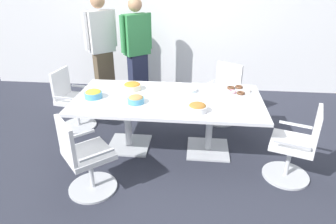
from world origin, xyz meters
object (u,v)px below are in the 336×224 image
at_px(snack_bowl_cookies, 136,99).
at_px(person_standing_0, 102,46).
at_px(office_chair_3, 84,160).
at_px(snack_bowl_chips_yellow, 93,94).
at_px(donut_platter, 238,90).
at_px(plate_stack, 189,90).
at_px(conference_table, 168,107).
at_px(office_chair_1, 223,96).
at_px(snack_bowl_pretzels, 197,107).
at_px(office_chair_0, 296,148).
at_px(office_chair_2, 73,102).
at_px(person_standing_1, 137,49).
at_px(snack_bowl_chips_orange, 132,86).

bearing_deg(snack_bowl_cookies, person_standing_0, 118.13).
distance_m(office_chair_3, snack_bowl_chips_yellow, 0.98).
distance_m(donut_platter, plate_stack, 0.66).
relative_size(conference_table, office_chair_1, 2.64).
distance_m(snack_bowl_chips_yellow, snack_bowl_pretzels, 1.36).
height_order(conference_table, office_chair_3, office_chair_3).
xyz_separation_m(snack_bowl_pretzels, plate_stack, (-0.12, 0.63, -0.03)).
distance_m(office_chair_0, snack_bowl_chips_yellow, 2.54).
relative_size(office_chair_1, office_chair_3, 1.00).
bearing_deg(office_chair_0, snack_bowl_pretzels, 102.60).
bearing_deg(plate_stack, snack_bowl_pretzels, -79.16).
height_order(office_chair_2, person_standing_1, person_standing_1).
height_order(donut_platter, plate_stack, donut_platter).
relative_size(office_chair_2, plate_stack, 4.10).
xyz_separation_m(office_chair_2, person_standing_0, (0.16, 1.16, 0.59)).
relative_size(conference_table, office_chair_0, 2.64).
bearing_deg(conference_table, snack_bowl_cookies, -152.82).
bearing_deg(office_chair_2, snack_bowl_cookies, 67.35).
height_order(office_chair_2, snack_bowl_pretzels, office_chair_2).
bearing_deg(plate_stack, donut_platter, 4.03).
xyz_separation_m(person_standing_1, snack_bowl_chips_orange, (0.21, -1.39, -0.16)).
xyz_separation_m(conference_table, snack_bowl_chips_orange, (-0.52, 0.25, 0.18)).
xyz_separation_m(conference_table, snack_bowl_chips_yellow, (-0.96, -0.08, 0.18)).
bearing_deg(donut_platter, person_standing_1, 141.00).
bearing_deg(office_chair_0, person_standing_0, 72.73).
xyz_separation_m(office_chair_2, snack_bowl_pretzels, (1.90, -0.85, 0.40)).
bearing_deg(office_chair_3, person_standing_0, 150.26).
distance_m(snack_bowl_chips_yellow, snack_bowl_cookies, 0.59).
relative_size(person_standing_1, donut_platter, 5.47).
height_order(office_chair_1, office_chair_3, same).
distance_m(conference_table, snack_bowl_chips_yellow, 0.98).
height_order(conference_table, donut_platter, donut_platter).
relative_size(office_chair_2, person_standing_0, 0.48).
bearing_deg(office_chair_3, snack_bowl_chips_yellow, 148.20).
bearing_deg(office_chair_0, snack_bowl_chips_orange, 89.26).
height_order(office_chair_3, donut_platter, office_chair_3).
xyz_separation_m(conference_table, office_chair_3, (-0.80, -0.97, -0.22)).
bearing_deg(office_chair_0, office_chair_2, 91.40).
height_order(person_standing_1, snack_bowl_chips_orange, person_standing_1).
xyz_separation_m(snack_bowl_chips_yellow, snack_bowl_pretzels, (1.33, -0.28, -0.00)).
relative_size(office_chair_2, donut_platter, 2.72).
relative_size(office_chair_2, office_chair_3, 1.00).
relative_size(conference_table, donut_platter, 7.17).
distance_m(snack_bowl_cookies, donut_platter, 1.39).
xyz_separation_m(office_chair_2, snack_bowl_chips_orange, (1.00, -0.24, 0.40)).
height_order(office_chair_3, person_standing_0, person_standing_0).
bearing_deg(conference_table, office_chair_0, -18.21).
relative_size(office_chair_0, snack_bowl_cookies, 4.46).
distance_m(office_chair_0, snack_bowl_chips_orange, 2.21).
xyz_separation_m(conference_table, office_chair_0, (1.52, -0.50, -0.22)).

